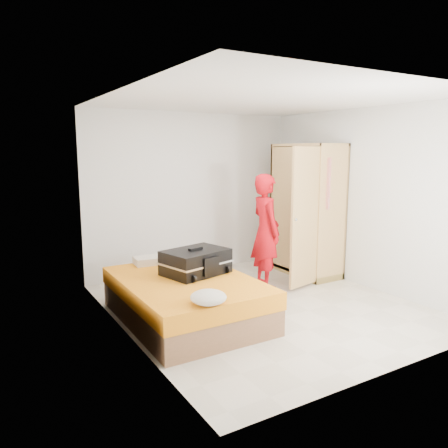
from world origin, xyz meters
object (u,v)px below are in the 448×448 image
person (266,231)px  suitcase (196,262)px  bed (186,299)px  wardrobe (306,214)px  round_cushion (208,297)px

person → suitcase: (-1.35, -0.41, -0.19)m
bed → suitcase: suitcase is taller
bed → wardrobe: size_ratio=0.96×
wardrobe → suitcase: bearing=-164.7°
suitcase → round_cushion: 1.09m
bed → suitcase: size_ratio=2.30×
wardrobe → person: size_ratio=1.26×
bed → suitcase: bearing=31.4°
bed → wardrobe: 2.72m
person → bed: bearing=118.8°
bed → wardrobe: (2.50, 0.75, 0.75)m
bed → round_cushion: size_ratio=5.60×
suitcase → person: bearing=2.7°
bed → person: 1.74m
bed → person: size_ratio=1.21×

